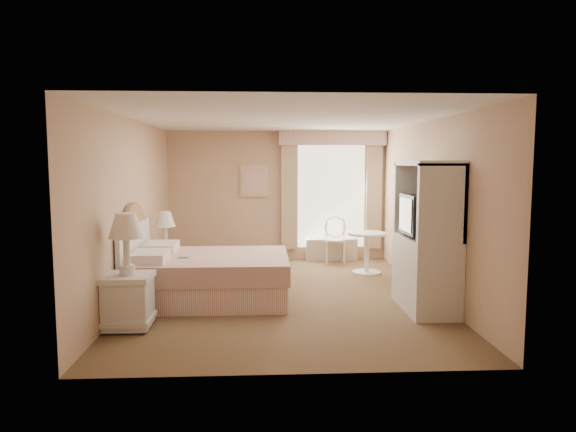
{
  "coord_description": "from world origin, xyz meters",
  "views": [
    {
      "loc": [
        -0.3,
        -7.19,
        1.91
      ],
      "look_at": [
        0.08,
        0.3,
        1.12
      ],
      "focal_mm": 32.0,
      "sensor_mm": 36.0,
      "label": 1
    }
  ],
  "objects": [
    {
      "name": "framed_art",
      "position": [
        -0.45,
        2.71,
        1.55
      ],
      "size": [
        0.52,
        0.04,
        0.62
      ],
      "color": "#D6B083",
      "rests_on": "room"
    },
    {
      "name": "room",
      "position": [
        0.0,
        0.0,
        1.25
      ],
      "size": [
        4.21,
        5.51,
        2.51
      ],
      "color": "brown",
      "rests_on": "ground"
    },
    {
      "name": "nightstand_far",
      "position": [
        -1.84,
        0.96,
        0.42
      ],
      "size": [
        0.46,
        0.46,
        1.11
      ],
      "color": "silver",
      "rests_on": "room"
    },
    {
      "name": "bed",
      "position": [
        -1.12,
        -0.16,
        0.35
      ],
      "size": [
        2.13,
        1.65,
        1.46
      ],
      "color": "tan",
      "rests_on": "room"
    },
    {
      "name": "round_table",
      "position": [
        1.5,
        1.43,
        0.47
      ],
      "size": [
        0.67,
        0.67,
        0.71
      ],
      "color": "silver",
      "rests_on": "room"
    },
    {
      "name": "armoire",
      "position": [
        1.81,
        -0.78,
        0.8
      ],
      "size": [
        0.58,
        1.16,
        1.93
      ],
      "color": "silver",
      "rests_on": "room"
    },
    {
      "name": "nightstand_near",
      "position": [
        -1.84,
        -1.36,
        0.5
      ],
      "size": [
        0.54,
        0.54,
        1.31
      ],
      "color": "silver",
      "rests_on": "room"
    },
    {
      "name": "cafe_chair",
      "position": [
        1.09,
        2.38,
        0.51
      ],
      "size": [
        0.47,
        0.47,
        0.89
      ],
      "rotation": [
        0.0,
        0.0,
        -0.1
      ],
      "color": "silver",
      "rests_on": "room"
    },
    {
      "name": "window",
      "position": [
        1.05,
        2.65,
        1.34
      ],
      "size": [
        2.05,
        0.22,
        2.51
      ],
      "color": "white",
      "rests_on": "room"
    }
  ]
}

